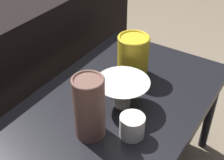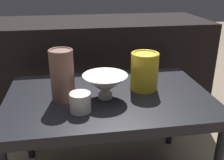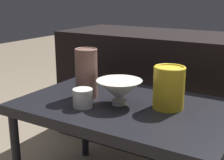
{
  "view_description": "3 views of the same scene",
  "coord_description": "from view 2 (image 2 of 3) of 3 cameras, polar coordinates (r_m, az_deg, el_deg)",
  "views": [
    {
      "loc": [
        -0.7,
        -0.43,
        1.13
      ],
      "look_at": [
        -0.05,
        -0.0,
        0.56
      ],
      "focal_mm": 50.0,
      "sensor_mm": 36.0,
      "label": 1
    },
    {
      "loc": [
        -0.14,
        -0.96,
        0.9
      ],
      "look_at": [
        0.01,
        0.0,
        0.51
      ],
      "focal_mm": 42.0,
      "sensor_mm": 36.0,
      "label": 2
    },
    {
      "loc": [
        0.55,
        -1.01,
        0.86
      ],
      "look_at": [
        -0.05,
        -0.02,
        0.54
      ],
      "focal_mm": 50.0,
      "sensor_mm": 36.0,
      "label": 3
    }
  ],
  "objects": [
    {
      "name": "couch_backdrop",
      "position": [
        1.69,
        -3.83,
        2.0
      ],
      "size": [
        1.38,
        0.5,
        0.65
      ],
      "color": "black",
      "rests_on": "ground_plane"
    },
    {
      "name": "table",
      "position": [
        1.09,
        -0.69,
        -5.27
      ],
      "size": [
        0.83,
        0.54,
        0.44
      ],
      "color": "black",
      "rests_on": "ground_plane"
    },
    {
      "name": "vase_textured_left",
      "position": [
        1.01,
        -10.79,
        1.14
      ],
      "size": [
        0.09,
        0.09,
        0.2
      ],
      "color": "brown",
      "rests_on": "table"
    },
    {
      "name": "vase_colorful_right",
      "position": [
        1.11,
        7.08,
        2.06
      ],
      "size": [
        0.12,
        0.12,
        0.16
      ],
      "color": "gold",
      "rests_on": "table"
    },
    {
      "name": "cup",
      "position": [
        0.94,
        -6.91,
        -4.84
      ],
      "size": [
        0.08,
        0.08,
        0.07
      ],
      "color": "silver",
      "rests_on": "table"
    },
    {
      "name": "bowl",
      "position": [
        1.03,
        -1.5,
        -0.98
      ],
      "size": [
        0.18,
        0.18,
        0.1
      ],
      "color": "silver",
      "rests_on": "table"
    }
  ]
}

